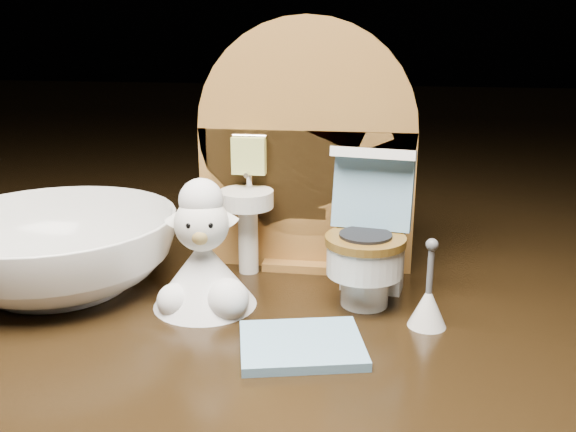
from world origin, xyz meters
name	(u,v)px	position (x,y,z in m)	size (l,w,h in m)	color
backdrop_panel	(305,162)	(0.00, 0.06, 0.07)	(0.13, 0.05, 0.15)	olive
toy_toilet	(369,246)	(0.04, 0.02, 0.03)	(0.05, 0.06, 0.08)	white
bath_mat	(302,345)	(0.01, -0.04, 0.00)	(0.06, 0.05, 0.00)	#70A2C3
toilet_brush	(428,304)	(0.07, -0.01, 0.01)	(0.02, 0.02, 0.05)	white
plush_lamb	(204,263)	(-0.05, 0.00, 0.02)	(0.06, 0.06, 0.07)	white
ceramic_bowl	(58,251)	(-0.14, 0.01, 0.02)	(0.13, 0.13, 0.04)	white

